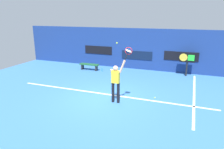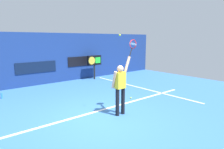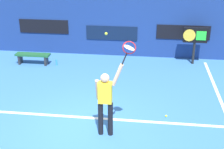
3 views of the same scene
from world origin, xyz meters
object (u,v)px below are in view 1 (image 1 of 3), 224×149
object	(u,v)px
tennis_racket	(128,52)
spare_ball	(155,98)
water_bottle	(102,70)
court_bench	(89,65)
scoreboard_clock	(187,58)
tennis_ball	(117,43)
tennis_player	(116,81)

from	to	relation	value
tennis_racket	spare_ball	distance (m)	2.74
tennis_racket	water_bottle	size ratio (longest dim) A/B	2.60
court_bench	spare_ball	size ratio (longest dim) A/B	20.59
spare_ball	tennis_racket	bearing A→B (deg)	-133.96
scoreboard_clock	court_bench	bearing A→B (deg)	-172.07
water_bottle	spare_ball	size ratio (longest dim) A/B	3.53
tennis_racket	tennis_ball	world-z (taller)	tennis_ball
water_bottle	tennis_ball	bearing A→B (deg)	-59.28
tennis_ball	court_bench	bearing A→B (deg)	128.88
water_bottle	scoreboard_clock	bearing A→B (deg)	9.32
court_bench	water_bottle	bearing A→B (deg)	0.00
tennis_racket	scoreboard_clock	world-z (taller)	tennis_racket
tennis_racket	court_bench	world-z (taller)	tennis_racket
tennis_player	tennis_racket	world-z (taller)	tennis_racket
court_bench	water_bottle	size ratio (longest dim) A/B	5.83
scoreboard_clock	court_bench	xyz separation A→B (m)	(-6.45, -0.90, -0.82)
water_bottle	tennis_racket	bearing A→B (deg)	-55.04
tennis_player	tennis_racket	size ratio (longest dim) A/B	3.15
tennis_player	tennis_racket	distance (m)	1.43
scoreboard_clock	spare_ball	xyz separation A→B (m)	(-1.20, -4.48, -1.12)
tennis_racket	scoreboard_clock	size ratio (longest dim) A/B	0.41
tennis_ball	spare_ball	size ratio (longest dim) A/B	1.00
tennis_player	water_bottle	world-z (taller)	tennis_player
tennis_ball	spare_ball	world-z (taller)	tennis_ball
tennis_player	scoreboard_clock	world-z (taller)	tennis_player
tennis_ball	water_bottle	xyz separation A→B (m)	(-2.72, 4.58, -2.54)
court_bench	water_bottle	xyz separation A→B (m)	(0.97, 0.00, -0.22)
tennis_player	court_bench	distance (m)	5.96
tennis_ball	court_bench	distance (m)	6.33
tennis_ball	tennis_player	bearing A→B (deg)	-107.36
tennis_player	scoreboard_clock	bearing A→B (deg)	63.41
court_bench	water_bottle	distance (m)	1.00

